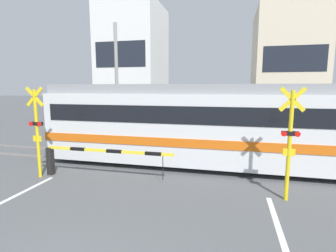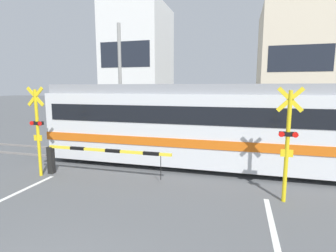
# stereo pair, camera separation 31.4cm
# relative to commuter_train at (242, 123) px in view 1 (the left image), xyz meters

# --- Properties ---
(rail_track_near) EXTENTS (50.00, 0.10, 0.08)m
(rail_track_near) POSITION_rel_commuter_train_xyz_m (-2.87, -0.72, -1.71)
(rail_track_near) COLOR gray
(rail_track_near) RESTS_ON ground_plane
(rail_track_far) EXTENTS (50.00, 0.10, 0.08)m
(rail_track_far) POSITION_rel_commuter_train_xyz_m (-2.87, 0.72, -1.71)
(rail_track_far) COLOR gray
(rail_track_far) RESTS_ON ground_plane
(commuter_train) EXTENTS (15.60, 3.02, 3.26)m
(commuter_train) POSITION_rel_commuter_train_xyz_m (0.00, 0.00, 0.00)
(commuter_train) COLOR silver
(commuter_train) RESTS_ON ground_plane
(crossing_barrier_near) EXTENTS (4.68, 0.20, 1.07)m
(crossing_barrier_near) POSITION_rel_commuter_train_xyz_m (-5.33, -2.63, -0.95)
(crossing_barrier_near) COLOR black
(crossing_barrier_near) RESTS_ON ground_plane
(crossing_barrier_far) EXTENTS (4.68, 0.20, 1.07)m
(crossing_barrier_far) POSITION_rel_commuter_train_xyz_m (-0.41, 2.79, -0.95)
(crossing_barrier_far) COLOR black
(crossing_barrier_far) RESTS_ON ground_plane
(crossing_signal_left) EXTENTS (0.68, 0.15, 3.17)m
(crossing_signal_left) POSITION_rel_commuter_train_xyz_m (-6.91, -2.95, 0.00)
(crossing_signal_left) COLOR yellow
(crossing_signal_left) RESTS_ON ground_plane
(crossing_signal_right) EXTENTS (0.68, 0.15, 3.17)m
(crossing_signal_right) POSITION_rel_commuter_train_xyz_m (1.18, -2.95, 0.00)
(crossing_signal_right) COLOR yellow
(crossing_signal_right) RESTS_ON ground_plane
(pedestrian) EXTENTS (0.38, 0.22, 1.54)m
(pedestrian) POSITION_rel_commuter_train_xyz_m (-2.86, 6.07, -0.87)
(pedestrian) COLOR #33384C
(pedestrian) RESTS_ON ground_plane
(building_left_of_street) EXTENTS (5.39, 6.43, 10.75)m
(building_left_of_street) POSITION_rel_commuter_train_xyz_m (-9.76, 13.87, 3.63)
(building_left_of_street) COLOR white
(building_left_of_street) RESTS_ON ground_plane
(building_right_of_street) EXTENTS (5.21, 6.43, 9.47)m
(building_right_of_street) POSITION_rel_commuter_train_xyz_m (3.93, 13.87, 2.99)
(building_right_of_street) COLOR beige
(building_right_of_street) RESTS_ON ground_plane
(utility_pole_streetside) EXTENTS (0.22, 0.22, 7.15)m
(utility_pole_streetside) POSITION_rel_commuter_train_xyz_m (-7.66, 5.29, 1.83)
(utility_pole_streetside) COLOR gray
(utility_pole_streetside) RESTS_ON ground_plane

